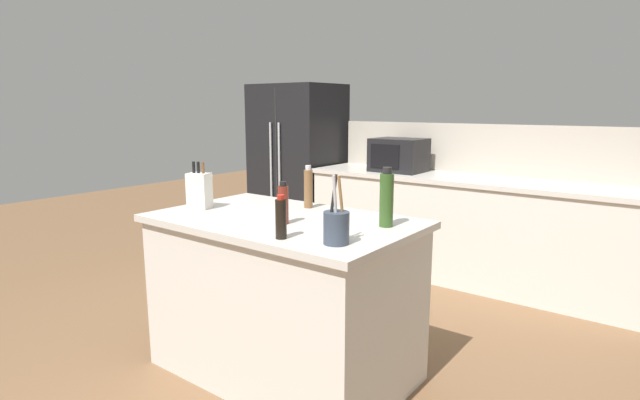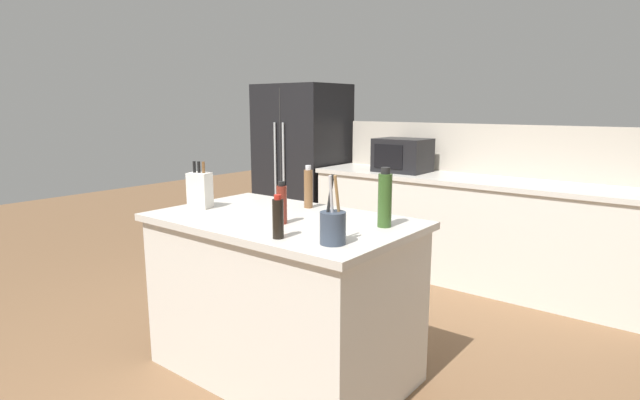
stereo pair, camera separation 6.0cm
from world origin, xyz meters
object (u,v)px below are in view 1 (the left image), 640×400
(soy_sauce_bottle, at_px, (281,218))
(refrigerator, at_px, (298,166))
(vinegar_bottle, at_px, (283,204))
(pepper_grinder, at_px, (308,188))
(knife_block, at_px, (199,190))
(olive_oil_bottle, at_px, (387,199))
(utensil_crock, at_px, (336,226))
(microwave, at_px, (399,155))

(soy_sauce_bottle, bearing_deg, refrigerator, 128.22)
(vinegar_bottle, relative_size, pepper_grinder, 0.87)
(knife_block, height_order, olive_oil_bottle, olive_oil_bottle)
(vinegar_bottle, bearing_deg, pepper_grinder, 110.90)
(soy_sauce_bottle, bearing_deg, olive_oil_bottle, 61.50)
(pepper_grinder, relative_size, olive_oil_bottle, 0.85)
(utensil_crock, bearing_deg, soy_sauce_bottle, -162.67)
(olive_oil_bottle, bearing_deg, knife_block, -166.17)
(knife_block, bearing_deg, olive_oil_bottle, -4.68)
(vinegar_bottle, distance_m, olive_oil_bottle, 0.55)
(knife_block, xyz_separation_m, soy_sauce_bottle, (0.87, -0.23, -0.01))
(refrigerator, height_order, vinegar_bottle, refrigerator)
(refrigerator, xyz_separation_m, olive_oil_bottle, (2.32, -2.08, 0.19))
(utensil_crock, relative_size, soy_sauce_bottle, 1.51)
(pepper_grinder, bearing_deg, microwave, 101.64)
(refrigerator, relative_size, utensil_crock, 5.61)
(utensil_crock, xyz_separation_m, pepper_grinder, (-0.61, 0.57, 0.04))
(pepper_grinder, bearing_deg, utensil_crock, -42.80)
(olive_oil_bottle, bearing_deg, refrigerator, 138.16)
(utensil_crock, height_order, pepper_grinder, utensil_crock)
(refrigerator, height_order, microwave, refrigerator)
(refrigerator, relative_size, olive_oil_bottle, 5.73)
(soy_sauce_bottle, bearing_deg, utensil_crock, 17.33)
(knife_block, relative_size, pepper_grinder, 1.09)
(microwave, distance_m, olive_oil_bottle, 2.27)
(refrigerator, relative_size, microwave, 3.70)
(vinegar_bottle, distance_m, pepper_grinder, 0.45)
(knife_block, distance_m, pepper_grinder, 0.67)
(olive_oil_bottle, bearing_deg, vinegar_bottle, -149.32)
(microwave, distance_m, knife_block, 2.31)
(knife_block, xyz_separation_m, pepper_grinder, (0.52, 0.42, 0.01))
(microwave, xyz_separation_m, utensil_crock, (1.00, -2.46, -0.08))
(microwave, distance_m, vinegar_bottle, 2.37)
(utensil_crock, bearing_deg, microwave, 112.21)
(pepper_grinder, height_order, olive_oil_bottle, olive_oil_bottle)
(refrigerator, height_order, knife_block, refrigerator)
(pepper_grinder, bearing_deg, olive_oil_bottle, -12.31)
(vinegar_bottle, height_order, soy_sauce_bottle, vinegar_bottle)
(microwave, distance_m, utensil_crock, 2.65)
(microwave, bearing_deg, soy_sauce_bottle, -73.77)
(utensil_crock, xyz_separation_m, olive_oil_bottle, (0.01, 0.43, 0.07))
(refrigerator, height_order, soy_sauce_bottle, refrigerator)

